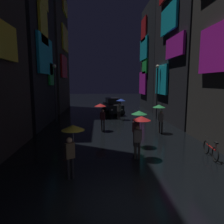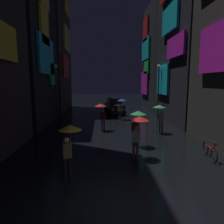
{
  "view_description": "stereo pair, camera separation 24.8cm",
  "coord_description": "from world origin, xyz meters",
  "px_view_note": "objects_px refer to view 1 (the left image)",
  "views": [
    {
      "loc": [
        -0.96,
        -5.37,
        3.74
      ],
      "look_at": [
        0.0,
        9.08,
        1.58
      ],
      "focal_mm": 32.0,
      "sensor_mm": 36.0,
      "label": 1
    },
    {
      "loc": [
        -0.71,
        -5.38,
        3.74
      ],
      "look_at": [
        0.0,
        9.08,
        1.58
      ],
      "focal_mm": 32.0,
      "sensor_mm": 36.0,
      "label": 2
    }
  ],
  "objects_px": {
    "pedestrian_foreground_left_red": "(101,109)",
    "pedestrian_foreground_right_blue": "(120,103)",
    "pedestrian_near_crossing_green": "(160,111)",
    "streetlamp_right_far": "(157,85)",
    "pedestrian_far_right_red": "(140,125)",
    "pedestrian_midstreet_left_green": "(138,118)",
    "streetlamp_left_far": "(55,86)",
    "bicycle_parked_at_storefront": "(211,150)",
    "car_distant": "(113,106)",
    "pedestrian_midstreet_centre_yellow": "(72,137)"
  },
  "relations": [
    {
      "from": "pedestrian_far_right_red",
      "to": "bicycle_parked_at_storefront",
      "type": "relative_size",
      "value": 1.17
    },
    {
      "from": "car_distant",
      "to": "streetlamp_right_far",
      "type": "xyz_separation_m",
      "value": [
        4.29,
        -3.41,
        2.51
      ]
    },
    {
      "from": "pedestrian_foreground_right_blue",
      "to": "bicycle_parked_at_storefront",
      "type": "distance_m",
      "value": 11.1
    },
    {
      "from": "pedestrian_foreground_left_red",
      "to": "streetlamp_left_far",
      "type": "distance_m",
      "value": 5.89
    },
    {
      "from": "pedestrian_near_crossing_green",
      "to": "streetlamp_left_far",
      "type": "bearing_deg",
      "value": 150.7
    },
    {
      "from": "pedestrian_midstreet_left_green",
      "to": "streetlamp_left_far",
      "type": "height_order",
      "value": "streetlamp_left_far"
    },
    {
      "from": "pedestrian_midstreet_centre_yellow",
      "to": "streetlamp_right_far",
      "type": "relative_size",
      "value": 0.39
    },
    {
      "from": "bicycle_parked_at_storefront",
      "to": "streetlamp_right_far",
      "type": "distance_m",
      "value": 11.35
    },
    {
      "from": "pedestrian_near_crossing_green",
      "to": "streetlamp_right_far",
      "type": "xyz_separation_m",
      "value": [
        1.52,
        5.96,
        1.76
      ]
    },
    {
      "from": "pedestrian_near_crossing_green",
      "to": "pedestrian_far_right_red",
      "type": "bearing_deg",
      "value": -116.86
    },
    {
      "from": "pedestrian_foreground_right_blue",
      "to": "streetlamp_left_far",
      "type": "xyz_separation_m",
      "value": [
        -6.18,
        -0.76,
        1.71
      ]
    },
    {
      "from": "car_distant",
      "to": "bicycle_parked_at_storefront",
      "type": "bearing_deg",
      "value": -74.82
    },
    {
      "from": "pedestrian_foreground_left_red",
      "to": "pedestrian_midstreet_left_green",
      "type": "distance_m",
      "value": 4.5
    },
    {
      "from": "pedestrian_far_right_red",
      "to": "pedestrian_midstreet_centre_yellow",
      "type": "distance_m",
      "value": 3.54
    },
    {
      "from": "pedestrian_far_right_red",
      "to": "bicycle_parked_at_storefront",
      "type": "xyz_separation_m",
      "value": [
        3.57,
        -0.12,
        -1.28
      ]
    },
    {
      "from": "bicycle_parked_at_storefront",
      "to": "streetlamp_left_far",
      "type": "xyz_separation_m",
      "value": [
        -9.6,
        9.73,
        2.99
      ]
    },
    {
      "from": "streetlamp_right_far",
      "to": "streetlamp_left_far",
      "type": "xyz_separation_m",
      "value": [
        -10.0,
        -1.2,
        -0.06
      ]
    },
    {
      "from": "streetlamp_left_far",
      "to": "pedestrian_foreground_right_blue",
      "type": "bearing_deg",
      "value": 6.99
    },
    {
      "from": "pedestrian_near_crossing_green",
      "to": "pedestrian_midstreet_centre_yellow",
      "type": "xyz_separation_m",
      "value": [
        -5.48,
        -6.67,
        0.0
      ]
    },
    {
      "from": "car_distant",
      "to": "pedestrian_foreground_left_red",
      "type": "bearing_deg",
      "value": -100.14
    },
    {
      "from": "pedestrian_midstreet_centre_yellow",
      "to": "pedestrian_midstreet_left_green",
      "type": "bearing_deg",
      "value": 48.32
    },
    {
      "from": "pedestrian_near_crossing_green",
      "to": "bicycle_parked_at_storefront",
      "type": "bearing_deg",
      "value": -77.31
    },
    {
      "from": "pedestrian_foreground_right_blue",
      "to": "car_distant",
      "type": "relative_size",
      "value": 0.49
    },
    {
      "from": "pedestrian_foreground_left_red",
      "to": "streetlamp_right_far",
      "type": "relative_size",
      "value": 0.39
    },
    {
      "from": "pedestrian_near_crossing_green",
      "to": "streetlamp_left_far",
      "type": "height_order",
      "value": "streetlamp_left_far"
    },
    {
      "from": "pedestrian_far_right_red",
      "to": "bicycle_parked_at_storefront",
      "type": "bearing_deg",
      "value": -1.99
    },
    {
      "from": "pedestrian_far_right_red",
      "to": "pedestrian_midstreet_left_green",
      "type": "relative_size",
      "value": 1.0
    },
    {
      "from": "pedestrian_near_crossing_green",
      "to": "pedestrian_far_right_red",
      "type": "xyz_separation_m",
      "value": [
        -2.45,
        -4.84,
        0.0
      ]
    },
    {
      "from": "pedestrian_near_crossing_green",
      "to": "pedestrian_midstreet_centre_yellow",
      "type": "relative_size",
      "value": 1.0
    },
    {
      "from": "pedestrian_near_crossing_green",
      "to": "pedestrian_foreground_left_red",
      "type": "distance_m",
      "value": 4.39
    },
    {
      "from": "car_distant",
      "to": "pedestrian_midstreet_left_green",
      "type": "bearing_deg",
      "value": -87.32
    },
    {
      "from": "streetlamp_right_far",
      "to": "streetlamp_left_far",
      "type": "bearing_deg",
      "value": -173.14
    },
    {
      "from": "car_distant",
      "to": "streetlamp_left_far",
      "type": "xyz_separation_m",
      "value": [
        -5.71,
        -4.61,
        2.45
      ]
    },
    {
      "from": "pedestrian_foreground_right_blue",
      "to": "pedestrian_foreground_left_red",
      "type": "bearing_deg",
      "value": -113.59
    },
    {
      "from": "pedestrian_foreground_left_red",
      "to": "bicycle_parked_at_storefront",
      "type": "relative_size",
      "value": 1.17
    },
    {
      "from": "pedestrian_far_right_red",
      "to": "pedestrian_midstreet_centre_yellow",
      "type": "relative_size",
      "value": 1.0
    },
    {
      "from": "bicycle_parked_at_storefront",
      "to": "car_distant",
      "type": "distance_m",
      "value": 14.87
    },
    {
      "from": "pedestrian_foreground_left_red",
      "to": "streetlamp_left_far",
      "type": "relative_size",
      "value": 0.39
    },
    {
      "from": "pedestrian_midstreet_left_green",
      "to": "streetlamp_right_far",
      "type": "relative_size",
      "value": 0.39
    },
    {
      "from": "pedestrian_foreground_left_red",
      "to": "pedestrian_foreground_right_blue",
      "type": "height_order",
      "value": "same"
    },
    {
      "from": "pedestrian_near_crossing_green",
      "to": "car_distant",
      "type": "bearing_deg",
      "value": 106.48
    },
    {
      "from": "pedestrian_foreground_right_blue",
      "to": "streetlamp_right_far",
      "type": "bearing_deg",
      "value": 6.65
    },
    {
      "from": "car_distant",
      "to": "streetlamp_right_far",
      "type": "height_order",
      "value": "streetlamp_right_far"
    },
    {
      "from": "pedestrian_foreground_left_red",
      "to": "pedestrian_foreground_right_blue",
      "type": "xyz_separation_m",
      "value": [
        1.97,
        4.5,
        0.0
      ]
    },
    {
      "from": "pedestrian_midstreet_left_green",
      "to": "car_distant",
      "type": "bearing_deg",
      "value": 92.68
    },
    {
      "from": "bicycle_parked_at_storefront",
      "to": "car_distant",
      "type": "relative_size",
      "value": 0.42
    },
    {
      "from": "pedestrian_midstreet_centre_yellow",
      "to": "pedestrian_foreground_right_blue",
      "type": "xyz_separation_m",
      "value": [
        3.18,
        12.19,
        0.0
      ]
    },
    {
      "from": "pedestrian_midstreet_left_green",
      "to": "pedestrian_near_crossing_green",
      "type": "bearing_deg",
      "value": 53.67
    },
    {
      "from": "pedestrian_far_right_red",
      "to": "pedestrian_midstreet_left_green",
      "type": "bearing_deg",
      "value": 82.06
    },
    {
      "from": "pedestrian_far_right_red",
      "to": "streetlamp_left_far",
      "type": "relative_size",
      "value": 0.39
    }
  ]
}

